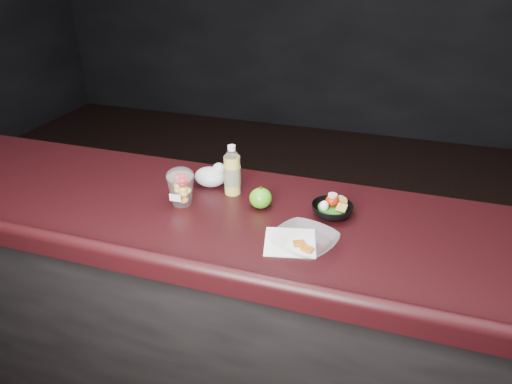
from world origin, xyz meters
TOP-DOWN VIEW (x-y plane):
  - counter at (0.00, 0.30)m, footprint 4.06×0.71m
  - lemonade_bottle at (-0.07, 0.44)m, footprint 0.06×0.06m
  - fruit_cup at (-0.22, 0.30)m, footprint 0.10×0.10m
  - green_apple at (0.06, 0.37)m, footprint 0.08×0.08m
  - plastic_bag at (-0.17, 0.47)m, footprint 0.13×0.10m
  - snack_bowl at (0.32, 0.39)m, footprint 0.18×0.18m
  - takeout_bowl at (0.27, 0.16)m, footprint 0.25×0.25m
  - paper_napkin at (0.22, 0.18)m, footprint 0.19×0.19m

SIDE VIEW (x-z plane):
  - counter at x=0.00m, z-range 0.00..1.02m
  - paper_napkin at x=0.22m, z-range 1.02..1.02m
  - takeout_bowl at x=0.27m, z-range 1.02..1.07m
  - snack_bowl at x=0.32m, z-range 1.01..1.09m
  - green_apple at x=0.06m, z-range 1.02..1.10m
  - plastic_bag at x=-0.17m, z-range 1.01..1.11m
  - fruit_cup at x=-0.22m, z-range 1.02..1.16m
  - lemonade_bottle at x=-0.07m, z-range 1.00..1.20m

